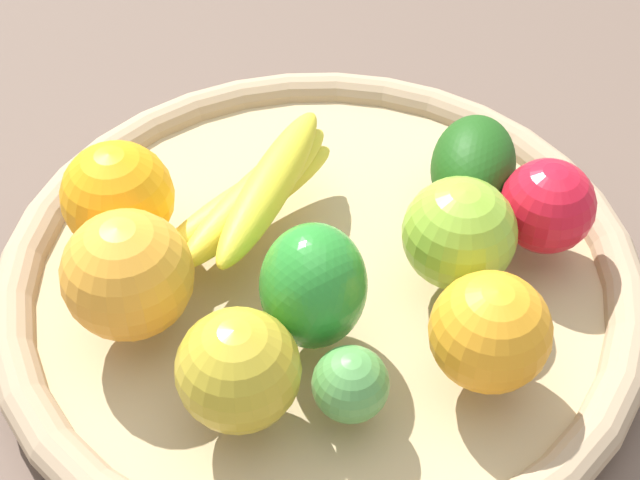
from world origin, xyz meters
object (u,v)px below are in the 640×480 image
(apple_0, at_px, (238,370))
(orange_0, at_px, (118,197))
(apple_1, at_px, (547,206))
(orange_2, at_px, (128,275))
(orange_1, at_px, (490,332))
(apple_2, at_px, (459,234))
(bell_pepper, at_px, (314,286))
(lime_0, at_px, (351,384))
(banana_bunch, at_px, (258,194))
(avocado, at_px, (473,165))

(apple_0, distance_m, orange_0, 0.17)
(apple_1, height_order, orange_2, orange_2)
(orange_2, relative_size, orange_1, 1.13)
(apple_2, xyz_separation_m, orange_0, (0.23, -0.02, 0.00))
(apple_2, height_order, apple_1, apple_2)
(bell_pepper, xyz_separation_m, orange_1, (-0.11, 0.02, -0.00))
(orange_2, xyz_separation_m, orange_1, (-0.22, 0.03, -0.00))
(apple_1, relative_size, lime_0, 1.42)
(banana_bunch, xyz_separation_m, orange_2, (0.07, 0.09, 0.01))
(apple_0, bearing_deg, apple_1, -141.46)
(apple_2, xyz_separation_m, apple_1, (-0.06, -0.04, -0.01))
(apple_2, distance_m, bell_pepper, 0.11)
(apple_0, distance_m, bell_pepper, 0.07)
(apple_2, bearing_deg, lime_0, 59.85)
(lime_0, height_order, avocado, avocado)
(avocado, bearing_deg, lime_0, 67.43)
(apple_2, distance_m, orange_2, 0.21)
(apple_1, distance_m, orange_2, 0.28)
(banana_bunch, relative_size, lime_0, 3.58)
(banana_bunch, distance_m, lime_0, 0.17)
(apple_0, distance_m, apple_1, 0.25)
(bell_pepper, bearing_deg, apple_1, 121.66)
(apple_1, relative_size, orange_1, 0.89)
(orange_2, bearing_deg, avocado, -149.39)
(avocado, bearing_deg, orange_1, 90.81)
(apple_0, height_order, apple_1, apple_0)
(lime_0, distance_m, avocado, 0.21)
(apple_2, bearing_deg, orange_2, 14.50)
(orange_0, bearing_deg, avocado, -166.50)
(apple_0, distance_m, orange_2, 0.10)
(bell_pepper, distance_m, orange_1, 0.11)
(apple_2, relative_size, orange_1, 1.02)
(banana_bunch, bearing_deg, lime_0, 115.24)
(banana_bunch, distance_m, orange_0, 0.10)
(bell_pepper, relative_size, avocado, 0.95)
(banana_bunch, height_order, bell_pepper, bell_pepper)
(orange_2, bearing_deg, orange_1, 173.34)
(orange_2, bearing_deg, banana_bunch, -127.13)
(apple_1, xyz_separation_m, orange_0, (0.29, 0.02, 0.01))
(avocado, bearing_deg, bell_pepper, 51.65)
(orange_2, xyz_separation_m, bell_pepper, (-0.12, 0.00, 0.00))
(bell_pepper, distance_m, avocado, 0.17)
(apple_0, xyz_separation_m, avocado, (-0.14, -0.19, -0.01))
(apple_0, relative_size, avocado, 0.83)
(apple_0, xyz_separation_m, bell_pepper, (-0.04, -0.06, 0.01))
(orange_1, bearing_deg, orange_2, -6.66)
(bell_pepper, relative_size, orange_0, 1.08)
(apple_2, xyz_separation_m, orange_2, (0.21, 0.05, 0.00))
(apple_2, height_order, bell_pepper, bell_pepper)
(apple_1, bearing_deg, banana_bunch, -1.02)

